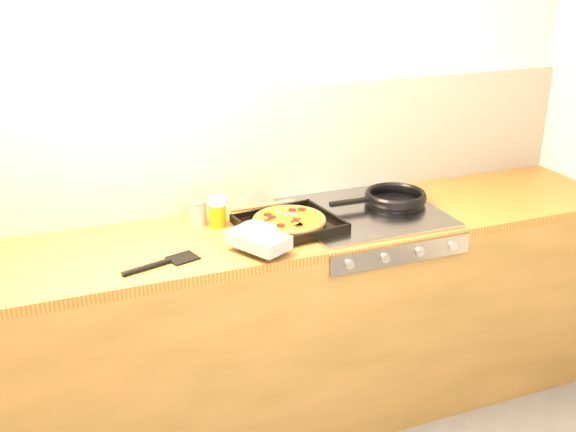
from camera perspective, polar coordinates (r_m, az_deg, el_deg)
name	(u,v)px	position (r m, az deg, el deg)	size (l,w,h in m)	color
room_shell	(238,149)	(2.82, -4.22, 5.65)	(3.20, 3.20, 3.20)	white
counter_run	(264,329)	(2.85, -2.04, -9.52)	(3.20, 0.62, 0.90)	olive
stovetop	(364,213)	(2.81, 6.48, 0.26)	(0.60, 0.56, 0.02)	#96969B
pizza_on_tray	(280,226)	(2.57, -0.68, -0.82)	(0.49, 0.47, 0.06)	black
frying_pan	(394,198)	(2.90, 8.97, 1.51)	(0.44, 0.27, 0.04)	black
tomato_can	(197,213)	(2.69, -7.67, 0.23)	(0.08, 0.08, 0.10)	#9E0F0C
juice_glass	(218,211)	(2.67, -5.99, 0.41)	(0.09, 0.09, 0.12)	#CD720C
wooden_spoon	(270,204)	(2.88, -1.52, 1.01)	(0.30, 0.04, 0.02)	#A37A45
black_spatula	(162,263)	(2.39, -10.62, -3.95)	(0.28, 0.13, 0.02)	black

